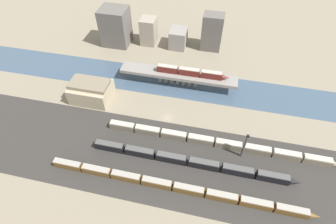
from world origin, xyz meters
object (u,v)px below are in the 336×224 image
(train_yard_far, at_px, (218,143))
(train_on_bridge, at_px, (191,72))
(train_yard_mid, at_px, (191,162))
(train_yard_near, at_px, (176,187))
(signal_tower, at_px, (244,146))
(warehouse_building, at_px, (91,91))

(train_yard_far, bearing_deg, train_on_bridge, 115.95)
(train_yard_mid, bearing_deg, train_on_bridge, 99.34)
(train_yard_near, bearing_deg, train_yard_far, 60.71)
(train_yard_mid, xyz_separation_m, signal_tower, (20.75, 9.12, 5.19))
(warehouse_building, bearing_deg, train_on_bridge, 23.69)
(signal_tower, bearing_deg, train_on_bridge, 125.30)
(train_on_bridge, xyz_separation_m, train_yard_near, (4.37, -62.53, -7.40))
(train_yard_mid, relative_size, train_yard_far, 0.85)
(train_on_bridge, xyz_separation_m, train_yard_far, (18.32, -37.65, -7.41))
(train_yard_far, xyz_separation_m, signal_tower, (10.66, -3.29, 5.33))
(warehouse_building, bearing_deg, signal_tower, -14.17)
(train_on_bridge, height_order, warehouse_building, train_on_bridge)
(train_yard_mid, distance_m, train_yard_far, 16.00)
(train_on_bridge, relative_size, warehouse_building, 1.93)
(train_on_bridge, height_order, train_yard_far, train_on_bridge)
(train_yard_far, relative_size, signal_tower, 7.08)
(warehouse_building, distance_m, signal_tower, 80.10)
(train_on_bridge, relative_size, signal_tower, 2.68)
(signal_tower, bearing_deg, train_yard_far, 162.83)
(train_yard_near, bearing_deg, train_yard_mid, 72.75)
(train_yard_mid, bearing_deg, train_yard_near, -107.25)
(train_yard_mid, height_order, train_yard_far, train_yard_mid)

